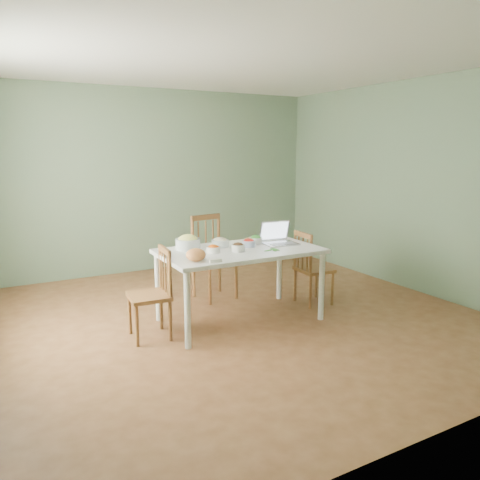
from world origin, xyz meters
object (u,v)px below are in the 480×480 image
dining_table (240,285)px  bread_boule (196,255)px  chair_far (215,258)px  laptop (281,234)px  chair_right (314,268)px  bowl_squash (188,242)px  chair_left (149,294)px

dining_table → bread_boule: 0.81m
chair_far → laptop: (0.42, -0.82, 0.40)m
chair_right → bowl_squash: size_ratio=3.36×
chair_far → bread_boule: 1.34m
chair_far → chair_left: chair_far is taller
dining_table → laptop: laptop is taller
chair_right → bread_boule: 1.75m
dining_table → chair_right: chair_right is taller
bowl_squash → chair_left: bearing=-153.2°
chair_far → bread_boule: bearing=-131.4°
chair_far → chair_left: bearing=-151.5°
dining_table → bread_boule: (-0.62, -0.26, 0.45)m
chair_right → chair_left: bearing=95.0°
dining_table → chair_right: bearing=4.0°
chair_right → bread_boule: bread_boule is taller
dining_table → bread_boule: size_ratio=8.85×
chair_far → bowl_squash: (-0.57, -0.55, 0.35)m
dining_table → chair_far: chair_far is taller
bread_boule → laptop: 1.17m
chair_far → chair_left: (-1.10, -0.82, -0.07)m
bowl_squash → laptop: 1.03m
dining_table → bread_boule: bearing=-157.1°
chair_left → chair_right: chair_left is taller
laptop → dining_table: bearing=-173.9°
bread_boule → bowl_squash: bearing=75.2°
chair_far → laptop: laptop is taller
chair_left → bowl_squash: (0.53, 0.27, 0.41)m
bread_boule → chair_left: bearing=145.3°
bread_boule → laptop: bearing=13.1°
bread_boule → laptop: laptop is taller
chair_far → bread_boule: chair_far is taller
bowl_squash → chair_right: bearing=-7.5°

